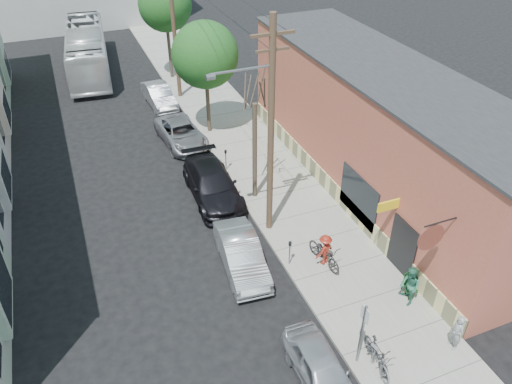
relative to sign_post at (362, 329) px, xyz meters
name	(u,v)px	position (x,y,z in m)	size (l,w,h in m)	color
ground	(250,297)	(-2.35, 4.37, -1.83)	(120.00, 120.00, 0.00)	black
sidewalk	(249,150)	(1.90, 15.37, -1.76)	(4.50, 58.00, 0.15)	gray
cafe_building	(379,132)	(6.64, 9.36, 1.47)	(6.60, 20.20, 6.61)	#B25542
sign_post	(362,329)	(0.00, 0.00, 0.00)	(0.07, 0.45, 2.80)	slate
parking_meter_near	(290,249)	(-0.10, 5.40, -0.85)	(0.14, 0.14, 1.24)	slate
parking_meter_far	(226,157)	(-0.10, 13.68, -0.85)	(0.14, 0.14, 1.24)	slate
utility_pole_near	(270,129)	(0.04, 8.07, 3.58)	(3.57, 0.28, 10.00)	#503A28
utility_pole_far	(173,23)	(0.10, 24.38, 3.51)	(1.80, 0.28, 10.00)	#503A28
tree_bare	(255,152)	(0.45, 10.76, 0.91)	(0.24, 0.24, 5.18)	#44392C
tree_leafy_mid	(205,55)	(0.45, 18.49, 3.23)	(3.93, 3.93, 6.89)	#44392C
tree_leafy_far	(165,5)	(0.45, 28.11, 3.78)	(3.88, 3.88, 7.41)	#44392C
patio_chair_a	(411,288)	(3.60, 1.86, -1.24)	(0.50, 0.50, 0.88)	#0F3714
patio_chair_b	(410,283)	(3.73, 2.13, -1.24)	(0.50, 0.50, 0.88)	#0F3714
patron_grey	(457,333)	(3.53, -0.79, -0.92)	(0.56, 0.37, 1.53)	gray
patron_green	(410,286)	(3.29, 1.66, -0.82)	(0.84, 0.66, 1.73)	#2C6F55
cyclist	(325,250)	(1.32, 4.89, -0.93)	(0.97, 0.56, 1.50)	maroon
cyclist_bike	(324,253)	(1.32, 4.89, -1.13)	(0.73, 2.08, 1.09)	black
parked_bike_a	(377,353)	(0.55, -0.31, -1.16)	(0.49, 1.73, 1.04)	black
parked_bike_b	(378,356)	(0.52, -0.41, -1.17)	(0.68, 1.95, 1.03)	slate
car_0	(321,370)	(-1.55, -0.20, -1.17)	(1.57, 3.90, 1.33)	#B5B7BD
car_1	(242,254)	(-2.03, 6.12, -1.10)	(1.55, 4.44, 1.46)	#B1B5B9
car_2	(212,184)	(-1.55, 11.61, -1.03)	(2.25, 5.54, 1.61)	black
car_3	(181,133)	(-1.55, 17.79, -1.16)	(2.24, 4.85, 1.35)	#98989F
car_4	(159,95)	(-1.55, 23.72, -1.12)	(1.50, 4.30, 1.42)	#9FA0A6
bus	(87,50)	(-5.28, 32.19, -0.12)	(2.88, 12.31, 3.43)	white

